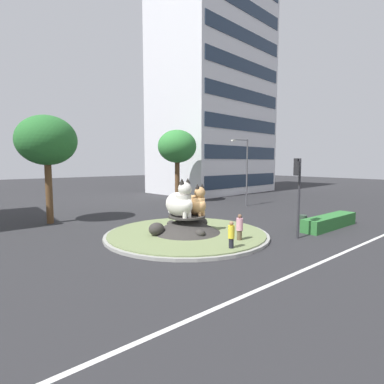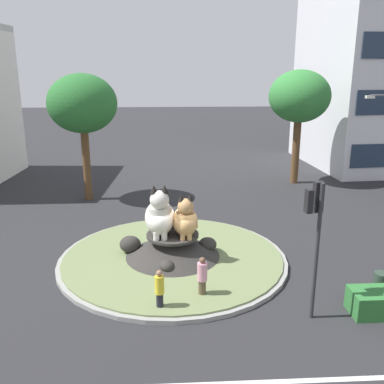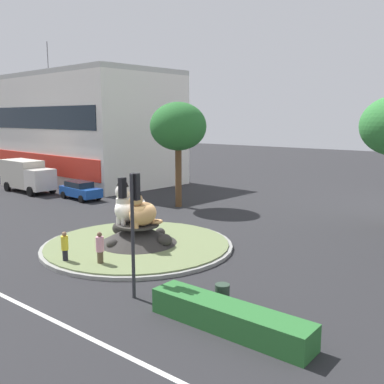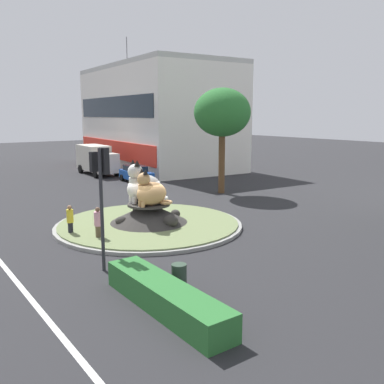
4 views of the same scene
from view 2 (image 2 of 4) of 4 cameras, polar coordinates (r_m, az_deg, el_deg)
name	(u,v)px [view 2 (image 2 of 4)]	position (r m, az deg, el deg)	size (l,w,h in m)	color
ground_plane	(173,261)	(20.22, -2.54, -9.07)	(160.00, 160.00, 0.00)	#28282B
roundabout_island	(173,252)	(20.05, -2.60, -7.95)	(10.49, 10.49, 1.34)	gray
cat_statue_white	(160,216)	(19.34, -4.28, -3.17)	(1.57, 2.50, 2.44)	silver
cat_statue_calico	(185,220)	(19.22, -0.89, -3.69)	(1.30, 2.07, 2.05)	tan
traffic_light_mast	(316,221)	(15.11, 16.10, -3.72)	(0.71, 0.61, 4.98)	#2D2D33
broadleaf_tree_behind_island	(82,104)	(28.90, -14.34, 11.19)	(4.44, 4.44, 8.30)	brown
second_tree_near_tower	(299,97)	(33.30, 14.07, 12.09)	(4.51, 4.51, 8.50)	brown
pedestrian_pink_shirt	(202,278)	(16.70, 1.37, -11.28)	(0.39, 0.39, 1.77)	brown
pedestrian_yellow_shirt	(160,290)	(15.95, -4.33, -12.89)	(0.34, 0.34, 1.69)	black
litter_bin	(380,283)	(18.82, 23.72, -11.04)	(0.56, 0.56, 0.90)	#2D4233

